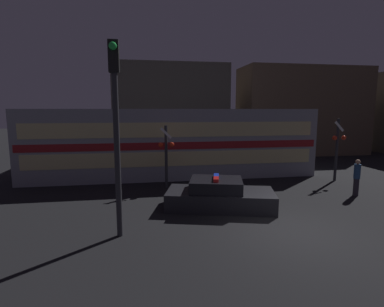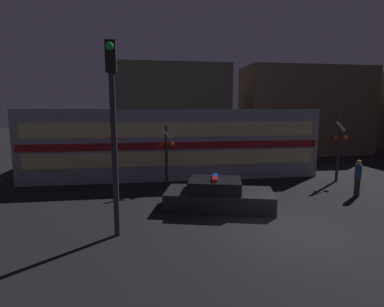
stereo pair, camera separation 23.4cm
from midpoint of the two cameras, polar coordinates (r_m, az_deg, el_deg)
ground_plane at (r=10.47m, az=18.92°, el=-14.06°), size 120.00×120.00×0.00m
train at (r=17.62m, az=-3.15°, el=2.02°), size 16.60×2.88×3.95m
police_car at (r=12.14m, az=5.57°, el=-8.09°), size 4.58×2.91×1.30m
pedestrian at (r=15.56m, az=29.41°, el=-4.05°), size 0.28×0.28×1.68m
crossing_signal_near at (r=18.14m, az=26.53°, el=1.20°), size 0.79×0.35×3.43m
crossing_signal_far at (r=14.96m, az=-4.47°, el=0.15°), size 0.79×0.35×3.14m
traffic_light_corner at (r=9.21m, az=-14.07°, el=6.07°), size 0.30×0.46×5.88m
building_left at (r=25.42m, az=-3.48°, el=8.03°), size 9.21×4.17×7.57m
building_center at (r=28.62m, az=20.95°, el=7.52°), size 11.04×4.19×7.56m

